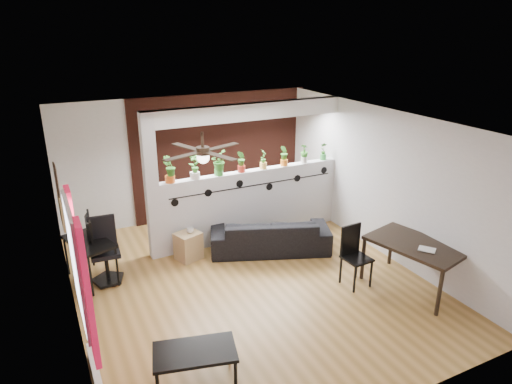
{
  "coord_description": "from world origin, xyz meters",
  "views": [
    {
      "loc": [
        -2.75,
        -5.82,
        3.91
      ],
      "look_at": [
        0.43,
        0.6,
        1.27
      ],
      "focal_mm": 32.0,
      "sensor_mm": 36.0,
      "label": 1
    }
  ],
  "objects_px": {
    "potted_plant_5": "(284,155)",
    "sofa": "(270,235)",
    "potted_plant_1": "(195,165)",
    "potted_plant_7": "(324,150)",
    "potted_plant_0": "(169,169)",
    "potted_plant_3": "(241,161)",
    "folding_chair": "(353,250)",
    "potted_plant_2": "(219,163)",
    "potted_plant_6": "(304,153)",
    "cube_shelf": "(188,246)",
    "office_chair": "(105,254)",
    "cup": "(190,230)",
    "computer_desk": "(89,244)",
    "coffee_table": "(195,354)",
    "dining_table": "(415,248)",
    "potted_plant_4": "(263,158)",
    "ceiling_fan": "(203,153)"
  },
  "relations": [
    {
      "from": "potted_plant_5",
      "to": "sofa",
      "type": "bearing_deg",
      "value": -133.89
    },
    {
      "from": "computer_desk",
      "to": "office_chair",
      "type": "height_order",
      "value": "office_chair"
    },
    {
      "from": "folding_chair",
      "to": "cube_shelf",
      "type": "bearing_deg",
      "value": 137.49
    },
    {
      "from": "potted_plant_1",
      "to": "sofa",
      "type": "bearing_deg",
      "value": -30.67
    },
    {
      "from": "potted_plant_7",
      "to": "cup",
      "type": "distance_m",
      "value": 3.14
    },
    {
      "from": "office_chair",
      "to": "sofa",
      "type": "bearing_deg",
      "value": -4.74
    },
    {
      "from": "ceiling_fan",
      "to": "potted_plant_1",
      "type": "bearing_deg",
      "value": 75.32
    },
    {
      "from": "cup",
      "to": "office_chair",
      "type": "height_order",
      "value": "office_chair"
    },
    {
      "from": "potted_plant_7",
      "to": "folding_chair",
      "type": "xyz_separation_m",
      "value": [
        -0.91,
        -2.26,
        -0.96
      ]
    },
    {
      "from": "potted_plant_3",
      "to": "computer_desk",
      "type": "height_order",
      "value": "potted_plant_3"
    },
    {
      "from": "potted_plant_6",
      "to": "cube_shelf",
      "type": "relative_size",
      "value": 0.75
    },
    {
      "from": "potted_plant_5",
      "to": "dining_table",
      "type": "height_order",
      "value": "potted_plant_5"
    },
    {
      "from": "dining_table",
      "to": "potted_plant_0",
      "type": "bearing_deg",
      "value": 137.17
    },
    {
      "from": "sofa",
      "to": "office_chair",
      "type": "height_order",
      "value": "office_chair"
    },
    {
      "from": "potted_plant_0",
      "to": "potted_plant_3",
      "type": "bearing_deg",
      "value": -0.0
    },
    {
      "from": "potted_plant_7",
      "to": "coffee_table",
      "type": "relative_size",
      "value": 0.35
    },
    {
      "from": "potted_plant_1",
      "to": "potted_plant_2",
      "type": "height_order",
      "value": "potted_plant_1"
    },
    {
      "from": "potted_plant_7",
      "to": "folding_chair",
      "type": "distance_m",
      "value": 2.62
    },
    {
      "from": "potted_plant_2",
      "to": "potted_plant_1",
      "type": "bearing_deg",
      "value": 180.0
    },
    {
      "from": "potted_plant_1",
      "to": "coffee_table",
      "type": "relative_size",
      "value": 0.46
    },
    {
      "from": "potted_plant_4",
      "to": "dining_table",
      "type": "distance_m",
      "value": 3.16
    },
    {
      "from": "potted_plant_0",
      "to": "potted_plant_7",
      "type": "bearing_deg",
      "value": -0.0
    },
    {
      "from": "coffee_table",
      "to": "potted_plant_4",
      "type": "bearing_deg",
      "value": 51.94
    },
    {
      "from": "potted_plant_6",
      "to": "potted_plant_7",
      "type": "xyz_separation_m",
      "value": [
        0.45,
        0.0,
        -0.01
      ]
    },
    {
      "from": "potted_plant_6",
      "to": "coffee_table",
      "type": "distance_m",
      "value": 4.85
    },
    {
      "from": "potted_plant_4",
      "to": "potted_plant_5",
      "type": "height_order",
      "value": "potted_plant_5"
    },
    {
      "from": "potted_plant_0",
      "to": "potted_plant_2",
      "type": "xyz_separation_m",
      "value": [
        0.9,
        -0.0,
        -0.01
      ]
    },
    {
      "from": "ceiling_fan",
      "to": "potted_plant_4",
      "type": "relative_size",
      "value": 3.09
    },
    {
      "from": "folding_chair",
      "to": "potted_plant_5",
      "type": "bearing_deg",
      "value": 89.74
    },
    {
      "from": "potted_plant_1",
      "to": "potted_plant_2",
      "type": "bearing_deg",
      "value": 0.0
    },
    {
      "from": "potted_plant_1",
      "to": "potted_plant_7",
      "type": "xyz_separation_m",
      "value": [
        2.71,
        0.0,
        -0.06
      ]
    },
    {
      "from": "potted_plant_5",
      "to": "potted_plant_4",
      "type": "bearing_deg",
      "value": 180.0
    },
    {
      "from": "potted_plant_3",
      "to": "dining_table",
      "type": "height_order",
      "value": "potted_plant_3"
    },
    {
      "from": "ceiling_fan",
      "to": "potted_plant_4",
      "type": "xyz_separation_m",
      "value": [
        1.83,
        1.8,
        -0.76
      ]
    },
    {
      "from": "potted_plant_7",
      "to": "cube_shelf",
      "type": "xyz_separation_m",
      "value": [
        -3.01,
        -0.34,
        -1.29
      ]
    },
    {
      "from": "potted_plant_2",
      "to": "sofa",
      "type": "bearing_deg",
      "value": -44.32
    },
    {
      "from": "potted_plant_7",
      "to": "cube_shelf",
      "type": "height_order",
      "value": "potted_plant_7"
    },
    {
      "from": "ceiling_fan",
      "to": "office_chair",
      "type": "relative_size",
      "value": 1.13
    },
    {
      "from": "folding_chair",
      "to": "cup",
      "type": "bearing_deg",
      "value": 136.8
    },
    {
      "from": "potted_plant_6",
      "to": "office_chair",
      "type": "xyz_separation_m",
      "value": [
        -3.96,
        -0.45,
        -1.08
      ]
    },
    {
      "from": "cup",
      "to": "sofa",
      "type": "bearing_deg",
      "value": -13.76
    },
    {
      "from": "potted_plant_7",
      "to": "office_chair",
      "type": "height_order",
      "value": "potted_plant_7"
    },
    {
      "from": "potted_plant_6",
      "to": "cup",
      "type": "bearing_deg",
      "value": -172.27
    },
    {
      "from": "potted_plant_1",
      "to": "office_chair",
      "type": "bearing_deg",
      "value": -165.38
    },
    {
      "from": "potted_plant_7",
      "to": "computer_desk",
      "type": "height_order",
      "value": "potted_plant_7"
    },
    {
      "from": "dining_table",
      "to": "office_chair",
      "type": "bearing_deg",
      "value": 151.21
    },
    {
      "from": "potted_plant_0",
      "to": "computer_desk",
      "type": "height_order",
      "value": "potted_plant_0"
    },
    {
      "from": "potted_plant_2",
      "to": "potted_plant_6",
      "type": "bearing_deg",
      "value": 0.0
    },
    {
      "from": "potted_plant_2",
      "to": "potted_plant_4",
      "type": "distance_m",
      "value": 0.9
    },
    {
      "from": "potted_plant_3",
      "to": "potted_plant_5",
      "type": "distance_m",
      "value": 0.9
    }
  ]
}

